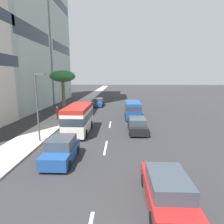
{
  "coord_description": "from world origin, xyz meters",
  "views": [
    {
      "loc": [
        -3.39,
        -1.16,
        6.01
      ],
      "look_at": [
        18.59,
        -0.27,
        1.8
      ],
      "focal_mm": 30.18,
      "sensor_mm": 36.0,
      "label": 1
    }
  ],
  "objects_px": {
    "car_fifth": "(131,105)",
    "car_seventh": "(61,150)",
    "car_sixth": "(167,190)",
    "street_lamp": "(38,99)",
    "car_lead": "(137,125)",
    "pedestrian_mid_block": "(57,112)",
    "palm_tree": "(63,77)",
    "minibus_third": "(79,118)",
    "van_second": "(133,109)",
    "car_fourth": "(98,102)"
  },
  "relations": [
    {
      "from": "car_fifth",
      "to": "car_seventh",
      "type": "xyz_separation_m",
      "value": [
        -22.33,
        6.26,
        0.06
      ]
    },
    {
      "from": "car_fifth",
      "to": "car_sixth",
      "type": "xyz_separation_m",
      "value": [
        -26.81,
        -0.12,
        0.03
      ]
    },
    {
      "from": "car_fifth",
      "to": "car_seventh",
      "type": "distance_m",
      "value": 23.19
    },
    {
      "from": "car_sixth",
      "to": "street_lamp",
      "type": "distance_m",
      "value": 12.93
    },
    {
      "from": "car_lead",
      "to": "street_lamp",
      "type": "bearing_deg",
      "value": 111.91
    },
    {
      "from": "pedestrian_mid_block",
      "to": "palm_tree",
      "type": "bearing_deg",
      "value": 112.25
    },
    {
      "from": "palm_tree",
      "to": "street_lamp",
      "type": "height_order",
      "value": "palm_tree"
    },
    {
      "from": "minibus_third",
      "to": "car_seventh",
      "type": "xyz_separation_m",
      "value": [
        -6.93,
        -0.22,
        -0.82
      ]
    },
    {
      "from": "van_second",
      "to": "street_lamp",
      "type": "xyz_separation_m",
      "value": [
        -10.35,
        9.11,
        2.64
      ]
    },
    {
      "from": "palm_tree",
      "to": "minibus_third",
      "type": "bearing_deg",
      "value": -156.55
    },
    {
      "from": "van_second",
      "to": "car_lead",
      "type": "bearing_deg",
      "value": -179.58
    },
    {
      "from": "car_lead",
      "to": "car_sixth",
      "type": "xyz_separation_m",
      "value": [
        -11.89,
        -0.29,
        0.01
      ]
    },
    {
      "from": "car_lead",
      "to": "pedestrian_mid_block",
      "type": "height_order",
      "value": "pedestrian_mid_block"
    },
    {
      "from": "car_lead",
      "to": "car_sixth",
      "type": "distance_m",
      "value": 11.89
    },
    {
      "from": "van_second",
      "to": "car_sixth",
      "type": "height_order",
      "value": "van_second"
    },
    {
      "from": "car_lead",
      "to": "street_lamp",
      "type": "xyz_separation_m",
      "value": [
        -3.68,
        9.16,
        3.25
      ]
    },
    {
      "from": "van_second",
      "to": "palm_tree",
      "type": "bearing_deg",
      "value": 68.85
    },
    {
      "from": "palm_tree",
      "to": "car_seventh",
      "type": "bearing_deg",
      "value": -164.2
    },
    {
      "from": "minibus_third",
      "to": "car_fourth",
      "type": "bearing_deg",
      "value": 179.76
    },
    {
      "from": "car_fifth",
      "to": "palm_tree",
      "type": "xyz_separation_m",
      "value": [
        -3.9,
        11.47,
        5.12
      ]
    },
    {
      "from": "van_second",
      "to": "car_fourth",
      "type": "distance_m",
      "value": 12.82
    },
    {
      "from": "car_fifth",
      "to": "palm_tree",
      "type": "height_order",
      "value": "palm_tree"
    },
    {
      "from": "car_lead",
      "to": "car_fifth",
      "type": "xyz_separation_m",
      "value": [
        14.92,
        -0.17,
        -0.02
      ]
    },
    {
      "from": "pedestrian_mid_block",
      "to": "car_lead",
      "type": "bearing_deg",
      "value": -10.72
    },
    {
      "from": "car_fifth",
      "to": "street_lamp",
      "type": "bearing_deg",
      "value": 153.37
    },
    {
      "from": "car_lead",
      "to": "palm_tree",
      "type": "relative_size",
      "value": 0.7
    },
    {
      "from": "car_sixth",
      "to": "car_seventh",
      "type": "bearing_deg",
      "value": 54.97
    },
    {
      "from": "van_second",
      "to": "pedestrian_mid_block",
      "type": "bearing_deg",
      "value": 100.48
    },
    {
      "from": "car_sixth",
      "to": "van_second",
      "type": "bearing_deg",
      "value": 1.06
    },
    {
      "from": "car_lead",
      "to": "palm_tree",
      "type": "distance_m",
      "value": 16.59
    },
    {
      "from": "car_fourth",
      "to": "minibus_third",
      "type": "bearing_deg",
      "value": -0.24
    },
    {
      "from": "car_lead",
      "to": "van_second",
      "type": "height_order",
      "value": "van_second"
    },
    {
      "from": "pedestrian_mid_block",
      "to": "palm_tree",
      "type": "distance_m",
      "value": 7.88
    },
    {
      "from": "car_fifth",
      "to": "street_lamp",
      "type": "relative_size",
      "value": 0.71
    },
    {
      "from": "car_sixth",
      "to": "palm_tree",
      "type": "distance_m",
      "value": 26.17
    },
    {
      "from": "car_sixth",
      "to": "car_seventh",
      "type": "distance_m",
      "value": 7.79
    },
    {
      "from": "street_lamp",
      "to": "car_fourth",
      "type": "bearing_deg",
      "value": -7.72
    },
    {
      "from": "car_lead",
      "to": "car_fourth",
      "type": "relative_size",
      "value": 1.01
    },
    {
      "from": "car_lead",
      "to": "car_seventh",
      "type": "distance_m",
      "value": 9.59
    },
    {
      "from": "minibus_third",
      "to": "pedestrian_mid_block",
      "type": "xyz_separation_m",
      "value": [
        5.24,
        4.07,
        -0.45
      ]
    },
    {
      "from": "car_fourth",
      "to": "car_seventh",
      "type": "xyz_separation_m",
      "value": [
        -25.29,
        -0.15,
        0.06
      ]
    },
    {
      "from": "minibus_third",
      "to": "pedestrian_mid_block",
      "type": "relative_size",
      "value": 3.34
    },
    {
      "from": "car_sixth",
      "to": "street_lamp",
      "type": "height_order",
      "value": "street_lamp"
    },
    {
      "from": "van_second",
      "to": "car_fifth",
      "type": "relative_size",
      "value": 1.13
    },
    {
      "from": "minibus_third",
      "to": "car_fifth",
      "type": "height_order",
      "value": "minibus_third"
    },
    {
      "from": "minibus_third",
      "to": "car_fourth",
      "type": "distance_m",
      "value": 18.38
    },
    {
      "from": "street_lamp",
      "to": "palm_tree",
      "type": "bearing_deg",
      "value": 8.29
    },
    {
      "from": "car_fourth",
      "to": "van_second",
      "type": "bearing_deg",
      "value": 28.89
    },
    {
      "from": "car_lead",
      "to": "street_lamp",
      "type": "height_order",
      "value": "street_lamp"
    },
    {
      "from": "car_fourth",
      "to": "street_lamp",
      "type": "bearing_deg",
      "value": -7.72
    }
  ]
}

